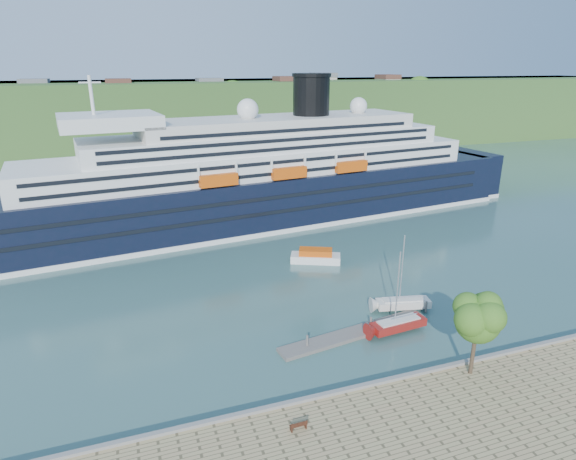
% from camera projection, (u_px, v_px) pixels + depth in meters
% --- Properties ---
extents(ground, '(400.00, 400.00, 0.00)m').
position_uv_depth(ground, '(386.00, 389.00, 46.28)').
color(ground, '#2F5551').
rests_on(ground, ground).
extents(far_hillside, '(400.00, 50.00, 24.00)m').
position_uv_depth(far_hillside, '(181.00, 116.00, 171.74)').
color(far_hillside, '#2A5221').
rests_on(far_hillside, ground).
extents(quay_coping, '(220.00, 0.50, 0.30)m').
position_uv_depth(quay_coping, '(388.00, 380.00, 45.72)').
color(quay_coping, slate).
rests_on(quay_coping, promenade).
extents(cruise_ship, '(126.37, 32.62, 28.09)m').
position_uv_depth(cruise_ship, '(249.00, 152.00, 90.24)').
color(cruise_ship, black).
rests_on(cruise_ship, ground).
extents(park_bench, '(1.53, 0.65, 0.97)m').
position_uv_depth(park_bench, '(298.00, 425.00, 39.60)').
color(park_bench, '#472114').
rests_on(park_bench, promenade).
extents(promenade_tree, '(5.65, 5.65, 9.36)m').
position_uv_depth(promenade_tree, '(476.00, 331.00, 45.50)').
color(promenade_tree, '#2B5C18').
rests_on(promenade_tree, promenade).
extents(floating_pontoon, '(19.36, 5.09, 0.43)m').
position_uv_depth(floating_pontoon, '(355.00, 333.00, 55.50)').
color(floating_pontoon, '#68635C').
rests_on(floating_pontoon, ground).
extents(sailboat_red, '(7.62, 2.69, 9.66)m').
position_uv_depth(sailboat_red, '(401.00, 295.00, 54.58)').
color(sailboat_red, maroon).
rests_on(sailboat_red, ground).
extents(sailboat_white_far, '(7.75, 3.65, 9.65)m').
position_uv_depth(sailboat_white_far, '(405.00, 276.00, 59.49)').
color(sailboat_white_far, silver).
rests_on(sailboat_white_far, ground).
extents(tender_launch, '(8.23, 5.68, 2.16)m').
position_uv_depth(tender_launch, '(316.00, 256.00, 75.63)').
color(tender_launch, '#D14D0C').
rests_on(tender_launch, ground).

